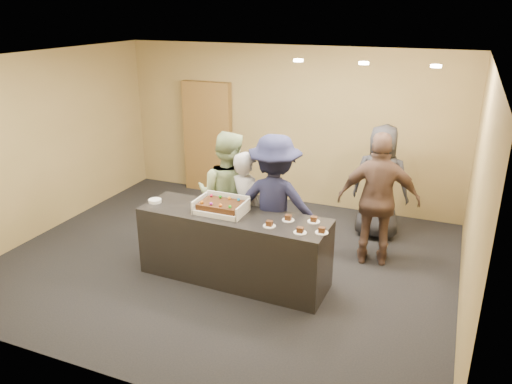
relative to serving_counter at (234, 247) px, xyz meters
The scene contains 17 objects.
room 1.03m from the serving_counter, 127.31° to the left, with size 6.04×6.00×2.70m.
serving_counter is the anchor object (origin of this frame).
storage_cabinet 3.39m from the serving_counter, 122.82° to the left, with size 0.93×0.15×2.04m, color brown.
cake_box 0.52m from the serving_counter, behind, with size 0.61×0.42×0.18m.
sheet_cake 0.57m from the serving_counter, behind, with size 0.52×0.36×0.11m.
plate_stack 1.20m from the serving_counter, behind, with size 0.17×0.17×0.04m, color white.
slice_a 0.74m from the serving_counter, 16.92° to the right, with size 0.15×0.15×0.07m.
slice_b 0.84m from the serving_counter, ahead, with size 0.15×0.15×0.07m.
slice_c 1.06m from the serving_counter, 12.08° to the right, with size 0.15×0.15×0.07m.
slice_d 1.10m from the serving_counter, ahead, with size 0.15×0.15×0.07m.
slice_e 1.25m from the serving_counter, ahead, with size 0.15×0.15×0.07m.
person_server_grey 0.56m from the serving_counter, 93.35° to the left, with size 0.57×0.38×1.57m, color #A6A6AC.
person_sage_man 0.82m from the serving_counter, 121.22° to the left, with size 0.86×0.67×1.77m, color #96AC79.
person_navy_man 0.75m from the serving_counter, 50.11° to the left, with size 1.18×0.68×1.83m, color #1A1C3A.
person_brown_extra 2.00m from the serving_counter, 35.94° to the left, with size 1.06×0.44×1.81m, color brown.
person_dark_suit 2.51m from the serving_counter, 53.73° to the left, with size 0.84×0.55×1.72m, color #292A2F.
ceiling_spotlights 2.72m from the serving_counter, 34.90° to the left, with size 1.72×0.12×0.03m.
Camera 1 is at (2.71, -5.50, 3.31)m, focal length 35.00 mm.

